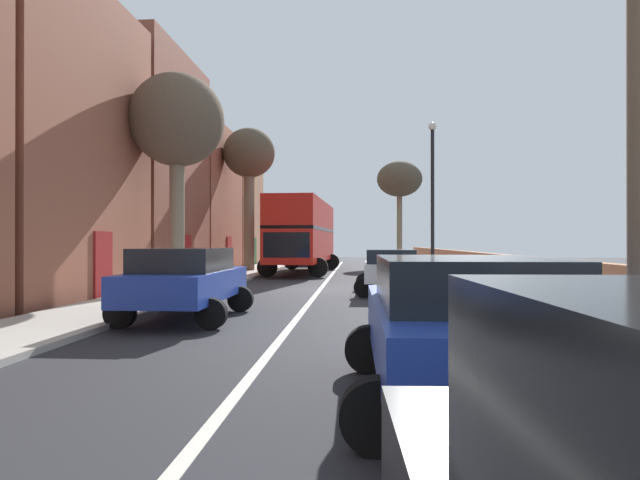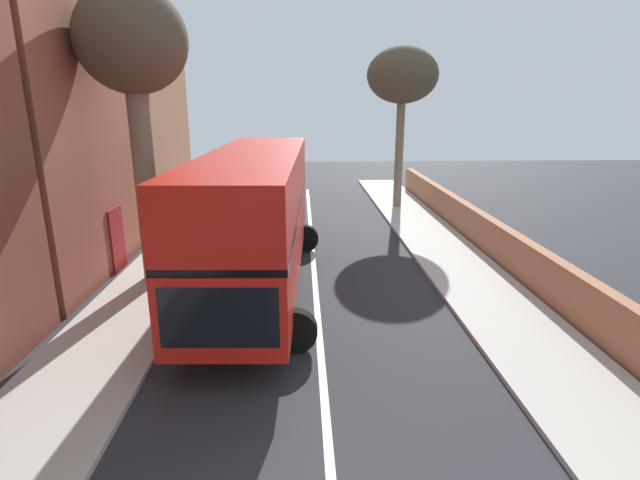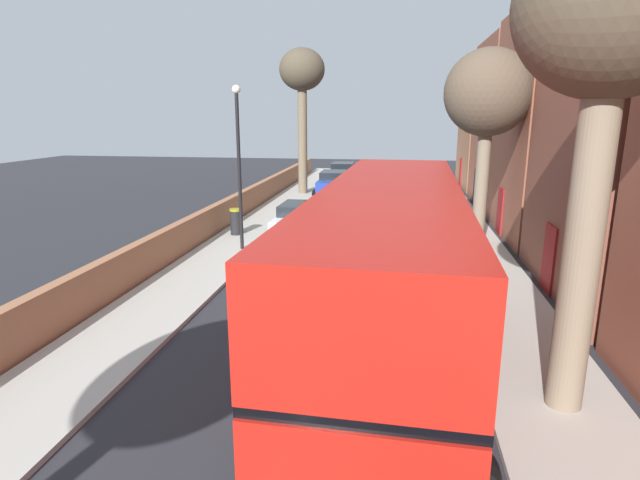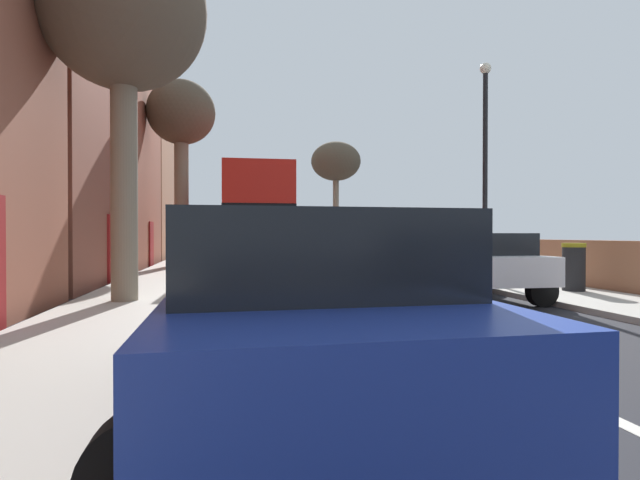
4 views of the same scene
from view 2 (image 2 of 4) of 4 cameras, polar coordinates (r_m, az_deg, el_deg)
name	(u,v)px [view 2 (image 2 of 4)]	position (r m, az deg, el deg)	size (l,w,h in m)	color
double_decker_bus	(256,212)	(14.07, -7.52, 3.27)	(3.86, 11.23, 4.06)	red
parked_car_blue_left_5	(259,195)	(24.36, -7.20, 5.31)	(2.53, 4.35, 1.70)	#1E389E
street_tree_right_1	(402,77)	(25.40, 9.66, 18.33)	(3.49, 3.49, 7.91)	#7A6B56
street_tree_left_2	(133,52)	(15.22, -21.11, 19.85)	(3.04, 3.04, 8.37)	#7A6B56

